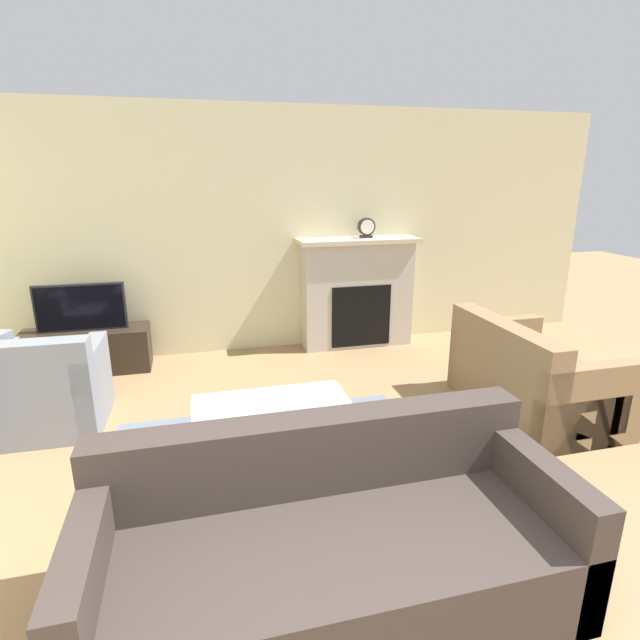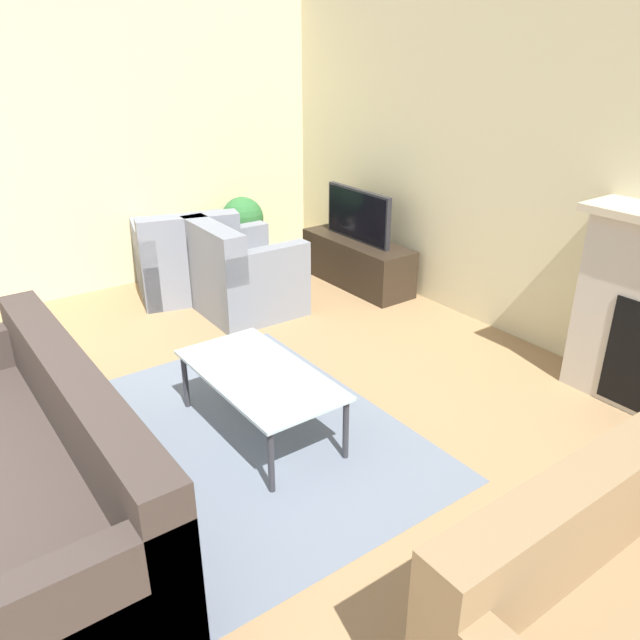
{
  "view_description": "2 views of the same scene",
  "coord_description": "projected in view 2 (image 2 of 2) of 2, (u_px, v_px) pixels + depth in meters",
  "views": [
    {
      "loc": [
        -0.48,
        -0.9,
        1.99
      ],
      "look_at": [
        0.55,
        3.09,
        0.77
      ],
      "focal_mm": 28.0,
      "sensor_mm": 36.0,
      "label": 1
    },
    {
      "loc": [
        2.82,
        0.72,
        2.22
      ],
      "look_at": [
        0.23,
        2.62,
        0.76
      ],
      "focal_mm": 35.0,
      "sensor_mm": 36.0,
      "label": 2
    }
  ],
  "objects": [
    {
      "name": "potted_plant",
      "position": [
        243.0,
        225.0,
        6.3
      ],
      "size": [
        0.42,
        0.42,
        0.76
      ],
      "color": "beige",
      "rests_on": "ground_plane"
    },
    {
      "name": "tv",
      "position": [
        358.0,
        215.0,
        5.85
      ],
      "size": [
        0.86,
        0.06,
        0.48
      ],
      "color": "#232328",
      "rests_on": "tv_stand"
    },
    {
      "name": "coffee_table",
      "position": [
        259.0,
        378.0,
        3.71
      ],
      "size": [
        1.12,
        0.58,
        0.41
      ],
      "color": "#333338",
      "rests_on": "ground_plane"
    },
    {
      "name": "wall_left",
      "position": [
        82.0,
        145.0,
        5.48
      ],
      "size": [
        0.06,
        7.69,
        2.7
      ],
      "color": "beige",
      "rests_on": "ground_plane"
    },
    {
      "name": "armchair_accent",
      "position": [
        243.0,
        279.0,
        5.42
      ],
      "size": [
        0.85,
        0.81,
        0.82
      ],
      "rotation": [
        0.0,
        0.0,
        3.12
      ],
      "color": "gray",
      "rests_on": "ground_plane"
    },
    {
      "name": "wall_back",
      "position": [
        532.0,
        166.0,
        4.58
      ],
      "size": [
        8.86,
        0.06,
        2.7
      ],
      "color": "beige",
      "rests_on": "ground_plane"
    },
    {
      "name": "armchair_by_window",
      "position": [
        187.0,
        263.0,
        5.8
      ],
      "size": [
        1.04,
        1.07,
        0.82
      ],
      "rotation": [
        0.0,
        0.0,
        -1.84
      ],
      "color": "gray",
      "rests_on": "ground_plane"
    },
    {
      "name": "couch_sectional",
      "position": [
        23.0,
        482.0,
        2.97
      ],
      "size": [
        2.22,
        0.92,
        0.82
      ],
      "color": "#3D332D",
      "rests_on": "ground_plane"
    },
    {
      "name": "tv_stand",
      "position": [
        357.0,
        262.0,
        6.05
      ],
      "size": [
        1.24,
        0.42,
        0.45
      ],
      "color": "#2D2319",
      "rests_on": "ground_plane"
    },
    {
      "name": "area_rug",
      "position": [
        242.0,
        437.0,
        3.79
      ],
      "size": [
        2.32,
        1.78,
        0.0
      ],
      "color": "slate",
      "rests_on": "ground_plane"
    }
  ]
}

